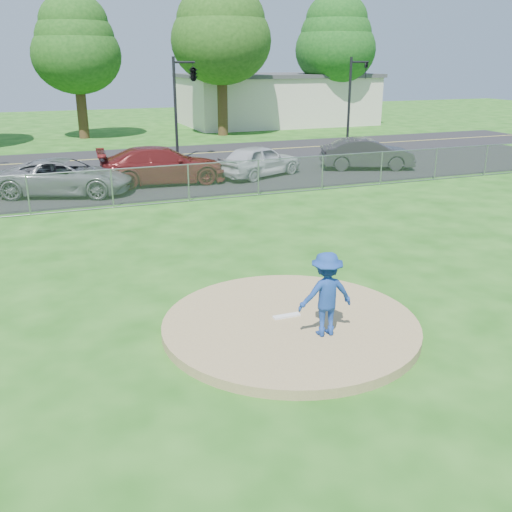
{
  "coord_description": "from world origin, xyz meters",
  "views": [
    {
      "loc": [
        -4.64,
        -9.91,
        5.4
      ],
      "look_at": [
        0.0,
        2.0,
        1.0
      ],
      "focal_mm": 40.0,
      "sensor_mm": 36.0,
      "label": 1
    }
  ],
  "objects_px": {
    "parked_car_gray": "(66,177)",
    "parked_car_charcoal": "(367,154)",
    "parked_car_pearl": "(259,161)",
    "tree_right": "(221,27)",
    "tree_far_right": "(336,39)",
    "parked_car_darkred": "(163,165)",
    "commercial_building": "(277,99)",
    "traffic_signal_right": "(353,95)",
    "pitcher": "(326,294)",
    "traffic_signal_center": "(191,75)",
    "tree_center": "(76,44)"
  },
  "relations": [
    {
      "from": "tree_right",
      "to": "pitcher",
      "type": "height_order",
      "value": "tree_right"
    },
    {
      "from": "commercial_building",
      "to": "parked_car_pearl",
      "type": "relative_size",
      "value": 3.63
    },
    {
      "from": "tree_far_right",
      "to": "traffic_signal_center",
      "type": "xyz_separation_m",
      "value": [
        -16.03,
        -13.0,
        -2.45
      ]
    },
    {
      "from": "pitcher",
      "to": "parked_car_charcoal",
      "type": "bearing_deg",
      "value": -119.97
    },
    {
      "from": "commercial_building",
      "to": "pitcher",
      "type": "relative_size",
      "value": 9.56
    },
    {
      "from": "pitcher",
      "to": "parked_car_darkred",
      "type": "relative_size",
      "value": 0.3
    },
    {
      "from": "tree_right",
      "to": "parked_car_gray",
      "type": "height_order",
      "value": "tree_right"
    },
    {
      "from": "commercial_building",
      "to": "tree_far_right",
      "type": "distance_m",
      "value": 7.0
    },
    {
      "from": "parked_car_gray",
      "to": "parked_car_charcoal",
      "type": "relative_size",
      "value": 1.14
    },
    {
      "from": "parked_car_pearl",
      "to": "parked_car_charcoal",
      "type": "relative_size",
      "value": 0.95
    },
    {
      "from": "traffic_signal_center",
      "to": "parked_car_pearl",
      "type": "distance_m",
      "value": 7.41
    },
    {
      "from": "tree_center",
      "to": "traffic_signal_center",
      "type": "bearing_deg",
      "value": -67.51
    },
    {
      "from": "parked_car_charcoal",
      "to": "tree_right",
      "type": "bearing_deg",
      "value": 29.02
    },
    {
      "from": "pitcher",
      "to": "tree_center",
      "type": "bearing_deg",
      "value": -83.64
    },
    {
      "from": "traffic_signal_right",
      "to": "pitcher",
      "type": "distance_m",
      "value": 26.78
    },
    {
      "from": "commercial_building",
      "to": "tree_center",
      "type": "bearing_deg",
      "value": -166.76
    },
    {
      "from": "tree_far_right",
      "to": "tree_center",
      "type": "bearing_deg",
      "value": -177.27
    },
    {
      "from": "commercial_building",
      "to": "traffic_signal_center",
      "type": "bearing_deg",
      "value": -126.94
    },
    {
      "from": "commercial_building",
      "to": "parked_car_pearl",
      "type": "distance_m",
      "value": 24.51
    },
    {
      "from": "tree_center",
      "to": "tree_far_right",
      "type": "bearing_deg",
      "value": 2.73
    },
    {
      "from": "tree_right",
      "to": "parked_car_pearl",
      "type": "xyz_separation_m",
      "value": [
        -3.43,
        -16.14,
        -6.87
      ]
    },
    {
      "from": "traffic_signal_right",
      "to": "parked_car_darkred",
      "type": "height_order",
      "value": "traffic_signal_right"
    },
    {
      "from": "commercial_building",
      "to": "parked_car_gray",
      "type": "relative_size",
      "value": 3.03
    },
    {
      "from": "tree_right",
      "to": "parked_car_charcoal",
      "type": "xyz_separation_m",
      "value": [
        2.57,
        -16.26,
        -6.86
      ]
    },
    {
      "from": "parked_car_darkred",
      "to": "parked_car_charcoal",
      "type": "height_order",
      "value": "parked_car_darkred"
    },
    {
      "from": "parked_car_pearl",
      "to": "tree_far_right",
      "type": "bearing_deg",
      "value": -61.33
    },
    {
      "from": "tree_far_right",
      "to": "traffic_signal_right",
      "type": "bearing_deg",
      "value": -113.91
    },
    {
      "from": "parked_car_pearl",
      "to": "pitcher",
      "type": "bearing_deg",
      "value": 138.37
    },
    {
      "from": "tree_far_right",
      "to": "parked_car_charcoal",
      "type": "xyz_separation_m",
      "value": [
        -8.43,
        -19.26,
        -6.27
      ]
    },
    {
      "from": "tree_right",
      "to": "tree_center",
      "type": "bearing_deg",
      "value": 168.69
    },
    {
      "from": "tree_right",
      "to": "traffic_signal_center",
      "type": "height_order",
      "value": "tree_right"
    },
    {
      "from": "tree_center",
      "to": "parked_car_pearl",
      "type": "relative_size",
      "value": 2.18
    },
    {
      "from": "tree_center",
      "to": "parked_car_charcoal",
      "type": "bearing_deg",
      "value": -55.47
    },
    {
      "from": "commercial_building",
      "to": "traffic_signal_right",
      "type": "xyz_separation_m",
      "value": [
        -1.76,
        -16.0,
        1.2
      ]
    },
    {
      "from": "parked_car_charcoal",
      "to": "tree_center",
      "type": "bearing_deg",
      "value": 54.59
    },
    {
      "from": "tree_far_right",
      "to": "parked_car_darkred",
      "type": "bearing_deg",
      "value": -135.12
    },
    {
      "from": "parked_car_gray",
      "to": "pitcher",
      "type": "bearing_deg",
      "value": -146.76
    },
    {
      "from": "tree_center",
      "to": "tree_far_right",
      "type": "relative_size",
      "value": 0.92
    },
    {
      "from": "tree_center",
      "to": "traffic_signal_center",
      "type": "relative_size",
      "value": 1.76
    },
    {
      "from": "tree_center",
      "to": "parked_car_darkred",
      "type": "bearing_deg",
      "value": -84.26
    },
    {
      "from": "commercial_building",
      "to": "tree_center",
      "type": "distance_m",
      "value": 17.99
    },
    {
      "from": "commercial_building",
      "to": "parked_car_charcoal",
      "type": "relative_size",
      "value": 3.44
    },
    {
      "from": "pitcher",
      "to": "parked_car_charcoal",
      "type": "distance_m",
      "value": 19.97
    },
    {
      "from": "tree_far_right",
      "to": "parked_car_gray",
      "type": "bearing_deg",
      "value": -139.73
    },
    {
      "from": "parked_car_gray",
      "to": "parked_car_charcoal",
      "type": "height_order",
      "value": "parked_car_charcoal"
    },
    {
      "from": "commercial_building",
      "to": "parked_car_darkred",
      "type": "xyz_separation_m",
      "value": [
        -15.18,
        -22.1,
        -1.31
      ]
    },
    {
      "from": "parked_car_darkred",
      "to": "parked_car_charcoal",
      "type": "bearing_deg",
      "value": -86.38
    },
    {
      "from": "traffic_signal_right",
      "to": "parked_car_charcoal",
      "type": "relative_size",
      "value": 1.18
    },
    {
      "from": "tree_center",
      "to": "tree_right",
      "type": "bearing_deg",
      "value": -11.31
    },
    {
      "from": "tree_far_right",
      "to": "parked_car_pearl",
      "type": "xyz_separation_m",
      "value": [
        -14.43,
        -19.14,
        -6.28
      ]
    }
  ]
}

